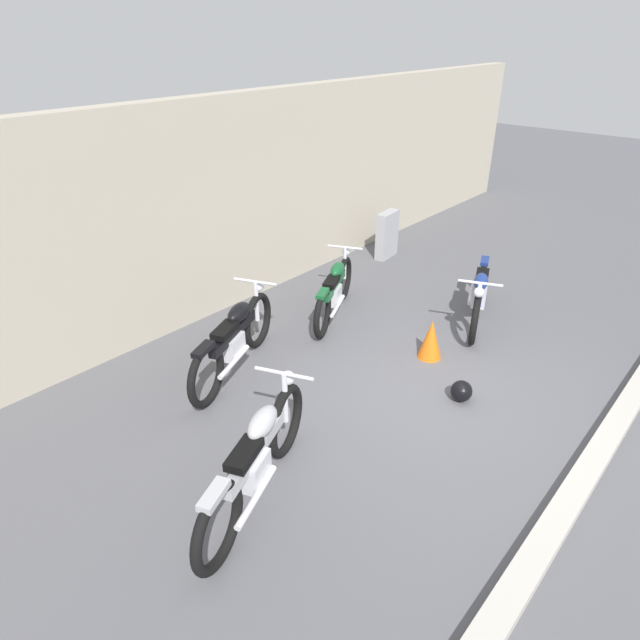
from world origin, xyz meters
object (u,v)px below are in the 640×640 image
object	(u,v)px
motorcycle_black	(234,339)
helmet	(461,391)
motorcycle_blue	(479,294)
motorcycle_silver	(256,459)
stone_marker	(387,235)
motorcycle_green	(335,290)
traffic_cone	(431,339)

from	to	relation	value
motorcycle_black	helmet	bearing A→B (deg)	-84.16
motorcycle_blue	motorcycle_silver	xyz separation A→B (m)	(-4.60, -0.10, 0.03)
stone_marker	helmet	world-z (taller)	stone_marker
motorcycle_green	traffic_cone	bearing A→B (deg)	-117.70
motorcycle_green	motorcycle_black	bearing A→B (deg)	155.76
helmet	motorcycle_silver	world-z (taller)	motorcycle_silver
motorcycle_black	motorcycle_blue	world-z (taller)	motorcycle_black
motorcycle_silver	motorcycle_black	bearing A→B (deg)	32.33
motorcycle_blue	traffic_cone	bearing A→B (deg)	-22.42
motorcycle_green	motorcycle_black	size ratio (longest dim) A/B	0.90
helmet	traffic_cone	bearing A→B (deg)	53.03
motorcycle_green	motorcycle_silver	bearing A→B (deg)	-176.17
stone_marker	helmet	distance (m)	4.64
motorcycle_black	motorcycle_blue	bearing A→B (deg)	-49.79
helmet	motorcycle_black	xyz separation A→B (m)	(-1.34, 2.51, 0.35)
traffic_cone	motorcycle_silver	world-z (taller)	motorcycle_silver
traffic_cone	motorcycle_black	world-z (taller)	motorcycle_black
motorcycle_green	motorcycle_silver	distance (m)	3.81
traffic_cone	motorcycle_green	bearing A→B (deg)	87.30
stone_marker	motorcycle_black	distance (m)	4.63
stone_marker	motorcycle_silver	xyz separation A→B (m)	(-5.86, -2.64, 0.04)
traffic_cone	motorcycle_green	distance (m)	1.75
stone_marker	motorcycle_silver	world-z (taller)	motorcycle_silver
helmet	stone_marker	bearing A→B (deg)	46.14
motorcycle_green	motorcycle_blue	world-z (taller)	motorcycle_blue
traffic_cone	motorcycle_blue	bearing A→B (deg)	0.21
motorcycle_black	motorcycle_blue	distance (m)	3.70
traffic_cone	motorcycle_blue	world-z (taller)	motorcycle_blue
traffic_cone	motorcycle_black	xyz separation A→B (m)	(-1.94, 1.72, 0.20)
motorcycle_blue	motorcycle_silver	bearing A→B (deg)	-21.42
motorcycle_silver	traffic_cone	bearing A→B (deg)	-20.04
traffic_cone	motorcycle_silver	size ratio (longest dim) A/B	0.26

